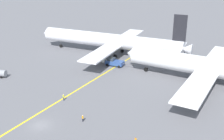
{
  "coord_description": "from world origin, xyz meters",
  "views": [
    {
      "loc": [
        39.15,
        -38.21,
        33.06
      ],
      "look_at": [
        2.3,
        27.31,
        4.0
      ],
      "focal_mm": 45.41,
      "sensor_mm": 36.0,
      "label": 1
    }
  ],
  "objects_px": {
    "airliner_being_pushed": "(203,66)",
    "pushback_tug": "(114,62)",
    "airliner_at_gate_left": "(111,41)",
    "ground_crew_wing_walker_right": "(64,97)",
    "ground_crew_marshaller_foreground": "(83,118)"
  },
  "relations": [
    {
      "from": "airliner_at_gate_left",
      "to": "ground_crew_wing_walker_right",
      "type": "distance_m",
      "value": 40.06
    },
    {
      "from": "pushback_tug",
      "to": "ground_crew_marshaller_foreground",
      "type": "bearing_deg",
      "value": -72.07
    },
    {
      "from": "airliner_at_gate_left",
      "to": "pushback_tug",
      "type": "bearing_deg",
      "value": -55.51
    },
    {
      "from": "pushback_tug",
      "to": "airliner_at_gate_left",
      "type": "bearing_deg",
      "value": 124.49
    },
    {
      "from": "airliner_being_pushed",
      "to": "pushback_tug",
      "type": "xyz_separation_m",
      "value": [
        -28.91,
        -0.1,
        -3.72
      ]
    },
    {
      "from": "airliner_at_gate_left",
      "to": "pushback_tug",
      "type": "xyz_separation_m",
      "value": [
        7.1,
        -10.34,
        -3.93
      ]
    },
    {
      "from": "ground_crew_wing_walker_right",
      "to": "airliner_at_gate_left",
      "type": "bearing_deg",
      "value": 101.96
    },
    {
      "from": "airliner_at_gate_left",
      "to": "ground_crew_wing_walker_right",
      "type": "bearing_deg",
      "value": -78.04
    },
    {
      "from": "ground_crew_marshaller_foreground",
      "to": "pushback_tug",
      "type": "bearing_deg",
      "value": 107.93
    },
    {
      "from": "airliner_at_gate_left",
      "to": "airliner_being_pushed",
      "type": "relative_size",
      "value": 1.2
    },
    {
      "from": "pushback_tug",
      "to": "ground_crew_wing_walker_right",
      "type": "height_order",
      "value": "pushback_tug"
    },
    {
      "from": "airliner_at_gate_left",
      "to": "ground_crew_marshaller_foreground",
      "type": "bearing_deg",
      "value": -67.84
    },
    {
      "from": "airliner_being_pushed",
      "to": "airliner_at_gate_left",
      "type": "bearing_deg",
      "value": 164.14
    },
    {
      "from": "airliner_at_gate_left",
      "to": "ground_crew_wing_walker_right",
      "type": "height_order",
      "value": "airliner_at_gate_left"
    },
    {
      "from": "ground_crew_wing_walker_right",
      "to": "ground_crew_marshaller_foreground",
      "type": "relative_size",
      "value": 1.12
    }
  ]
}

